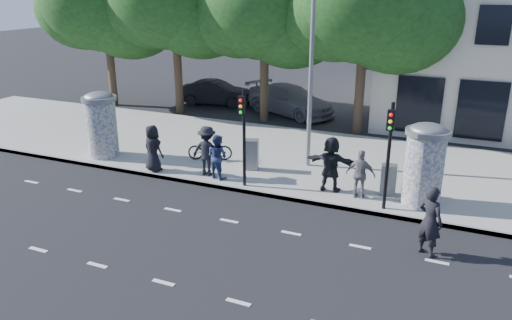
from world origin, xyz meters
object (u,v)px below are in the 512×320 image
at_px(ad_column_right, 424,163).
at_px(ped_a, 153,148).
at_px(ped_c, 217,156).
at_px(cabinet_left, 251,154).
at_px(ped_f, 331,164).
at_px(traffic_pole_near, 243,128).
at_px(traffic_pole_far, 389,146).
at_px(ped_d, 207,151).
at_px(bicycle, 210,149).
at_px(ped_e, 361,174).
at_px(street_lamp, 311,43).
at_px(cabinet_right, 388,180).
at_px(car_right, 290,100).
at_px(car_mid, 216,93).
at_px(man_road, 430,221).
at_px(ad_column_left, 101,123).

distance_m(ad_column_right, ped_a, 9.59).
xyz_separation_m(ped_c, cabinet_left, (0.74, 1.30, -0.23)).
height_order(ped_c, ped_f, ped_f).
distance_m(traffic_pole_near, traffic_pole_far, 4.80).
relative_size(ped_d, bicycle, 1.04).
bearing_deg(ped_e, traffic_pole_near, 9.70).
relative_size(ped_f, cabinet_left, 1.64).
bearing_deg(traffic_pole_near, cabinet_left, 105.62).
height_order(traffic_pole_far, bicycle, traffic_pole_far).
relative_size(ad_column_right, ped_a, 1.50).
bearing_deg(cabinet_left, street_lamp, 16.84).
distance_m(cabinet_left, cabinet_right, 5.20).
height_order(cabinet_right, car_right, car_right).
bearing_deg(car_right, car_mid, 110.03).
xyz_separation_m(ped_f, bicycle, (-5.23, 1.16, -0.49)).
xyz_separation_m(ped_c, ped_f, (4.06, 0.45, 0.14)).
relative_size(ped_e, man_road, 0.84).
bearing_deg(car_mid, cabinet_right, -140.22).
relative_size(traffic_pole_near, ped_e, 2.08).
bearing_deg(traffic_pole_near, ped_c, 163.79).
xyz_separation_m(ped_d, cabinet_right, (6.40, 0.73, -0.39)).
relative_size(traffic_pole_far, ped_c, 2.10).
distance_m(traffic_pole_far, car_right, 12.94).
bearing_deg(traffic_pole_far, ped_a, 179.62).
xyz_separation_m(traffic_pole_near, ped_c, (-1.20, 0.35, -1.27)).
height_order(ad_column_left, car_right, ad_column_left).
xyz_separation_m(ad_column_right, ped_c, (-7.00, -0.56, -0.58)).
bearing_deg(street_lamp, ped_f, -54.52).
height_order(man_road, cabinet_left, man_road).
distance_m(ped_d, ped_f, 4.55).
relative_size(bicycle, car_mid, 0.41).
xyz_separation_m(ped_a, bicycle, (1.37, 1.91, -0.42)).
bearing_deg(ped_d, cabinet_right, -174.84).
bearing_deg(car_right, ped_f, -129.16).
xyz_separation_m(ad_column_left, traffic_pole_far, (11.40, -0.71, 0.69)).
bearing_deg(cabinet_left, ped_e, -29.55).
xyz_separation_m(traffic_pole_far, bicycle, (-7.17, 1.96, -1.62)).
distance_m(ad_column_left, bicycle, 4.50).
height_order(traffic_pole_far, ped_e, traffic_pole_far).
distance_m(ad_column_right, cabinet_left, 6.36).
height_order(ad_column_left, cabinet_left, ad_column_left).
height_order(ped_d, man_road, ped_d).
bearing_deg(ped_f, ad_column_right, -179.92).
relative_size(ped_f, bicycle, 1.08).
distance_m(ad_column_left, cabinet_right, 11.36).
height_order(traffic_pole_far, man_road, traffic_pole_far).
bearing_deg(cabinet_right, ped_c, -179.74).
xyz_separation_m(ped_c, ped_d, (-0.48, 0.13, 0.11)).
bearing_deg(ped_a, ped_f, -159.04).
xyz_separation_m(ad_column_right, man_road, (0.49, -2.99, -0.56)).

